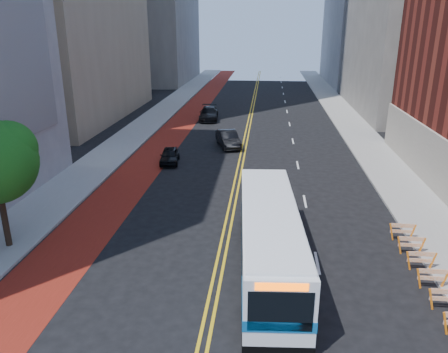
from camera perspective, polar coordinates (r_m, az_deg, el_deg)
ground at (r=17.59m, az=-2.54°, el=-20.32°), size 160.00×160.00×0.00m
sidewalk_left at (r=46.96m, az=-12.00°, el=5.14°), size 4.00×140.00×0.15m
sidewalk_right at (r=45.89m, az=18.02°, el=4.28°), size 4.00×140.00×0.15m
bus_lane_paint at (r=45.96m, az=-7.33°, el=5.01°), size 3.60×140.00×0.01m
center_line_inner at (r=44.88m, az=2.61°, el=4.80°), size 0.14×140.00×0.01m
center_line_outer at (r=44.86m, az=3.07°, el=4.79°), size 0.14×140.00×0.01m
lane_dashes at (r=52.68m, az=8.55°, el=6.79°), size 0.14×98.20×0.01m
construction_barriers at (r=21.23m, az=26.24°, el=-12.67°), size 1.42×10.91×1.00m
transit_bus at (r=20.90m, az=5.91°, el=-7.89°), size 3.34×11.98×3.25m
car_a at (r=37.43m, az=-7.12°, el=2.73°), size 1.96×3.91×1.28m
car_b at (r=42.14m, az=0.54°, el=4.94°), size 2.98×4.97×1.55m
car_c at (r=54.39m, az=-2.00°, el=8.22°), size 2.63×5.58×1.57m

